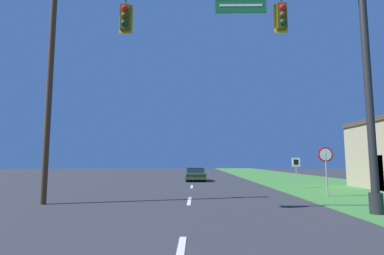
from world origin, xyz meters
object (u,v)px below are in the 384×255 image
Objects in this scene: utility_pole_near at (50,76)px; stop_sign at (326,160)px; route_sign_post at (296,166)px; signal_mast at (300,61)px; car_ahead at (195,174)px.

stop_sign is at bearing 11.64° from utility_pole_near.
stop_sign is 13.96m from utility_pole_near.
route_sign_post is 15.85m from utility_pole_near.
utility_pole_near is at bearing -168.36° from stop_sign.
signal_mast is 2.39× the size of car_ahead.
signal_mast reaches higher than stop_sign.
stop_sign reaches higher than car_ahead.
stop_sign is (2.96, 5.16, -3.49)m from signal_mast.
utility_pole_near is (-13.17, -2.71, 3.73)m from stop_sign.
utility_pole_near is (-10.21, 2.45, 0.23)m from signal_mast.
signal_mast is at bearing -106.87° from route_sign_post.
signal_mast is 5.02× the size of route_sign_post.
utility_pole_near is at bearing 166.52° from signal_mast.
utility_pole_near is (-6.42, -15.81, 4.99)m from car_ahead.
stop_sign reaches higher than route_sign_post.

